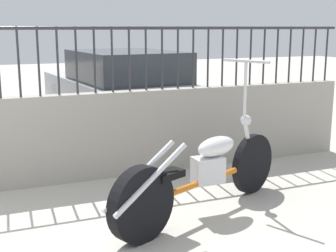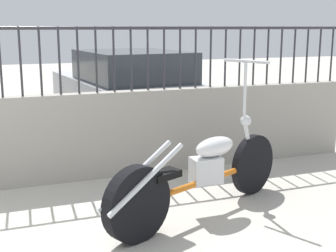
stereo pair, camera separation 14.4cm
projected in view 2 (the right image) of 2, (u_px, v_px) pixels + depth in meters
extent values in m
cylinder|color=#2D2D33|center=(0.00, 62.00, 4.79)|extent=(0.02, 0.02, 0.72)
cylinder|color=#2D2D33|center=(21.00, 62.00, 4.86)|extent=(0.02, 0.02, 0.72)
cylinder|color=#2D2D33|center=(40.00, 61.00, 4.93)|extent=(0.02, 0.02, 0.72)
cylinder|color=#2D2D33|center=(59.00, 61.00, 5.00)|extent=(0.02, 0.02, 0.72)
cylinder|color=#2D2D33|center=(78.00, 60.00, 5.07)|extent=(0.02, 0.02, 0.72)
cylinder|color=#2D2D33|center=(96.00, 60.00, 5.14)|extent=(0.02, 0.02, 0.72)
cylinder|color=#2D2D33|center=(114.00, 60.00, 5.21)|extent=(0.02, 0.02, 0.72)
cylinder|color=#2D2D33|center=(131.00, 59.00, 5.28)|extent=(0.02, 0.02, 0.72)
cylinder|color=#2D2D33|center=(148.00, 59.00, 5.34)|extent=(0.02, 0.02, 0.72)
cylinder|color=#2D2D33|center=(164.00, 58.00, 5.41)|extent=(0.02, 0.02, 0.72)
cylinder|color=#2D2D33|center=(180.00, 58.00, 5.48)|extent=(0.02, 0.02, 0.72)
cylinder|color=#2D2D33|center=(195.00, 57.00, 5.55)|extent=(0.02, 0.02, 0.72)
cylinder|color=#2D2D33|center=(211.00, 57.00, 5.62)|extent=(0.02, 0.02, 0.72)
cylinder|color=#2D2D33|center=(225.00, 57.00, 5.69)|extent=(0.02, 0.02, 0.72)
cylinder|color=#2D2D33|center=(240.00, 56.00, 5.76)|extent=(0.02, 0.02, 0.72)
cylinder|color=#2D2D33|center=(254.00, 56.00, 5.83)|extent=(0.02, 0.02, 0.72)
cylinder|color=#2D2D33|center=(268.00, 56.00, 5.90)|extent=(0.02, 0.02, 0.72)
cylinder|color=#2D2D33|center=(281.00, 55.00, 5.97)|extent=(0.02, 0.02, 0.72)
cylinder|color=#2D2D33|center=(294.00, 55.00, 6.04)|extent=(0.02, 0.02, 0.72)
cylinder|color=#2D2D33|center=(307.00, 55.00, 6.10)|extent=(0.02, 0.02, 0.72)
cylinder|color=#2D2D33|center=(319.00, 54.00, 6.17)|extent=(0.02, 0.02, 0.72)
cylinder|color=#2D2D33|center=(332.00, 54.00, 6.24)|extent=(0.02, 0.02, 0.72)
cylinder|color=black|center=(253.00, 164.00, 4.82)|extent=(0.60, 0.32, 0.62)
cylinder|color=black|center=(137.00, 204.00, 3.73)|extent=(0.63, 0.37, 0.63)
cylinder|color=orange|center=(202.00, 182.00, 4.27)|extent=(1.35, 0.64, 0.06)
cube|color=silver|center=(206.00, 170.00, 4.29)|extent=(0.28, 0.18, 0.24)
ellipsoid|color=white|center=(215.00, 147.00, 4.33)|extent=(0.52, 0.38, 0.18)
cube|color=black|center=(164.00, 175.00, 3.90)|extent=(0.32, 0.26, 0.06)
cylinder|color=silver|center=(249.00, 142.00, 4.70)|extent=(0.22, 0.13, 0.51)
sphere|color=silver|center=(246.00, 121.00, 4.61)|extent=(0.11, 0.11, 0.11)
cylinder|color=silver|center=(245.00, 91.00, 4.53)|extent=(0.03, 0.03, 0.57)
cylinder|color=silver|center=(246.00, 61.00, 4.47)|extent=(0.24, 0.49, 0.03)
cylinder|color=silver|center=(147.00, 179.00, 3.67)|extent=(0.74, 0.36, 0.45)
cylinder|color=silver|center=(136.00, 175.00, 3.77)|extent=(0.74, 0.36, 0.45)
cylinder|color=black|center=(65.00, 99.00, 9.16)|extent=(0.16, 0.65, 0.64)
cylinder|color=black|center=(142.00, 94.00, 9.85)|extent=(0.16, 0.65, 0.64)
cylinder|color=black|center=(109.00, 124.00, 6.80)|extent=(0.16, 0.65, 0.64)
cylinder|color=black|center=(206.00, 115.00, 7.48)|extent=(0.16, 0.65, 0.64)
cube|color=#B7BABF|center=(128.00, 95.00, 8.28)|extent=(2.09, 4.45, 0.56)
cube|color=#2D3338|center=(132.00, 66.00, 7.98)|extent=(1.73, 2.20, 0.51)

